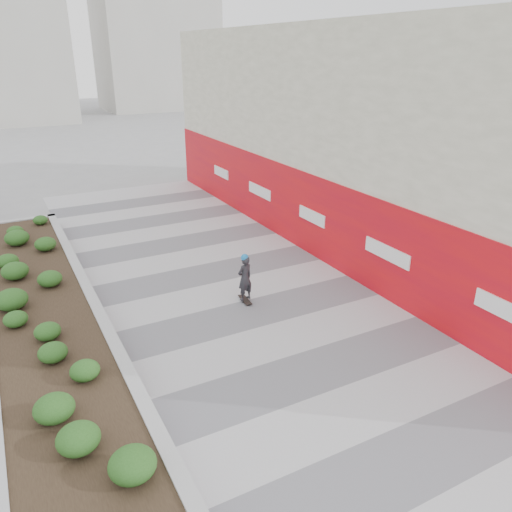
{
  "coord_description": "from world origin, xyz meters",
  "views": [
    {
      "loc": [
        -5.98,
        -6.33,
        7.08
      ],
      "look_at": [
        0.82,
        6.46,
        1.1
      ],
      "focal_mm": 35.0,
      "sensor_mm": 36.0,
      "label": 1
    }
  ],
  "objects": [
    {
      "name": "building",
      "position": [
        6.98,
        8.98,
        3.98
      ],
      "size": [
        6.04,
        24.08,
        8.0
      ],
      "color": "#BCB7A0",
      "rests_on": "ground"
    },
    {
      "name": "planter",
      "position": [
        -5.5,
        7.0,
        0.42
      ],
      "size": [
        3.0,
        18.0,
        0.9
      ],
      "color": "#9E9EA0",
      "rests_on": "ground"
    },
    {
      "name": "ground",
      "position": [
        0.0,
        0.0,
        0.0
      ],
      "size": [
        160.0,
        160.0,
        0.0
      ],
      "primitive_type": "plane",
      "color": "gray",
      "rests_on": "ground"
    },
    {
      "name": "walkway",
      "position": [
        0.0,
        3.0,
        0.01
      ],
      "size": [
        8.0,
        36.0,
        0.01
      ],
      "primitive_type": "cube",
      "color": "#A8A8AD",
      "rests_on": "ground"
    },
    {
      "name": "distant_bldg_north_r",
      "position": [
        15.0,
        60.0,
        12.0
      ],
      "size": [
        14.0,
        10.0,
        24.0
      ],
      "primitive_type": "cube",
      "color": "#ADAAA3",
      "rests_on": "ground"
    },
    {
      "name": "skateboarder",
      "position": [
        0.07,
        5.76,
        0.79
      ],
      "size": [
        0.58,
        0.74,
        1.56
      ],
      "rotation": [
        0.0,
        0.0,
        -0.09
      ],
      "color": "beige",
      "rests_on": "ground"
    },
    {
      "name": "manhole_cover",
      "position": [
        0.5,
        3.0,
        0.0
      ],
      "size": [
        0.44,
        0.44,
        0.01
      ],
      "primitive_type": "cylinder",
      "color": "#595654",
      "rests_on": "ground"
    }
  ]
}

